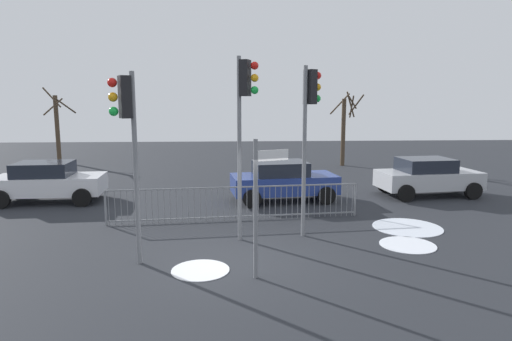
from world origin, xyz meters
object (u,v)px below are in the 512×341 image
Objects in this scene: car_silver_trailing at (427,176)px; car_white_far at (48,181)px; traffic_light_rear_left at (244,108)px; car_blue_near at (283,180)px; traffic_light_mid_left at (309,113)px; traffic_light_rear_right at (127,125)px; bare_tree_left at (345,127)px; bare_tree_centre at (57,126)px; direction_sign_post at (258,201)px.

car_white_far is at bearing 175.46° from car_silver_trailing.
traffic_light_rear_left is 5.54m from car_blue_near.
traffic_light_rear_right is at bearing -96.45° from traffic_light_mid_left.
traffic_light_mid_left is at bearing -94.82° from car_blue_near.
bare_tree_left is (8.60, 14.88, -0.96)m from traffic_light_rear_right.
car_silver_trailing is at bearing 99.51° from traffic_light_mid_left.
traffic_light_mid_left reaches higher than car_blue_near.
car_white_far is at bearing -103.78° from traffic_light_rear_left.
bare_tree_centre is (-8.11, 17.27, -0.98)m from traffic_light_rear_right.
traffic_light_rear_right is at bearing -64.83° from bare_tree_centre.
traffic_light_mid_left is 13.63m from bare_tree_left.
car_white_far is (-7.22, 7.36, -0.87)m from direction_sign_post.
traffic_light_mid_left is (4.31, 2.00, 0.20)m from traffic_light_rear_right.
car_blue_near is 0.96× the size of bare_tree_left.
car_silver_trailing is at bearing -1.67° from car_blue_near.
direction_sign_post is 0.73× the size of car_blue_near.
car_white_far is 11.49m from bare_tree_centre.
direction_sign_post is 10.35m from car_white_far.
bare_tree_centre is at bearing -172.19° from traffic_light_mid_left.
car_silver_trailing and car_blue_near have the same top height.
bare_tree_centre is (-3.68, 10.79, 1.41)m from car_white_far.
traffic_light_rear_left is at bearing 72.62° from direction_sign_post.
bare_tree_centre is (-10.69, 15.64, -1.33)m from traffic_light_rear_left.
car_white_far is (-8.74, 4.47, -2.59)m from traffic_light_mid_left.
car_silver_trailing is (7.24, 5.14, -2.73)m from traffic_light_rear_left.
car_silver_trailing is at bearing -30.36° from bare_tree_centre.
bare_tree_left is 16.88m from bare_tree_centre.
traffic_light_mid_left reaches higher than direction_sign_post.
car_blue_near is at bearing -5.33° from car_white_far.
traffic_light_mid_left is 7.73m from car_silver_trailing.
traffic_light_mid_left reaches higher than bare_tree_centre.
direction_sign_post is at bearing 25.58° from traffic_light_rear_left.
car_silver_trailing is 0.99× the size of car_blue_near.
direction_sign_post reaches higher than car_silver_trailing.
direction_sign_post is 16.82m from bare_tree_left.
direction_sign_post is at bearing -138.31° from car_silver_trailing.
bare_tree_left reaches higher than car_blue_near.
traffic_light_rear_right is 4.75m from traffic_light_mid_left.
car_silver_trailing is at bearing 146.21° from traffic_light_rear_left.
direction_sign_post is 0.74× the size of car_silver_trailing.
traffic_light_rear_left is 1.08× the size of bare_tree_centre.
traffic_light_rear_left is at bearing -55.64° from bare_tree_centre.
bare_tree_centre is at bearing -124.78° from traffic_light_rear_left.
car_white_far is at bearing 112.37° from direction_sign_post.
car_blue_near is (1.54, 4.57, -2.73)m from traffic_light_rear_left.
traffic_light_mid_left is 1.04× the size of bare_tree_centre.
car_white_far is 0.98× the size of car_blue_near.
car_blue_near is at bearing 179.96° from car_silver_trailing.
car_silver_trailing is at bearing -2.32° from car_white_far.
direction_sign_post is 0.66× the size of bare_tree_centre.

